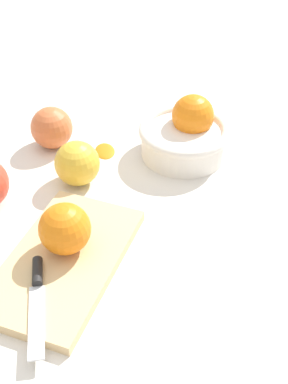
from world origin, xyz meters
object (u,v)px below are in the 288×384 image
(bowl, at_px, (186,134))
(apple_front_left_2, at_px, (52,128))
(knife, at_px, (37,292))
(orange_on_board, at_px, (62,228))
(cutting_board, at_px, (64,261))
(apple_front_left, at_px, (77,163))

(bowl, relative_size, apple_front_left_2, 2.14)
(knife, relative_size, apple_front_left_2, 1.99)
(orange_on_board, bearing_deg, apple_front_left_2, -158.78)
(cutting_board, bearing_deg, bowl, 156.23)
(cutting_board, height_order, knife, knife)
(orange_on_board, xyz_separation_m, apple_front_left_2, (-0.27, -0.10, -0.02))
(knife, distance_m, apple_front_left, 0.26)
(orange_on_board, height_order, knife, orange_on_board)
(apple_front_left_2, bearing_deg, cutting_board, 20.81)
(bowl, xyz_separation_m, knife, (0.37, -0.15, -0.02))
(apple_front_left, height_order, apple_front_left_2, same)
(cutting_board, xyz_separation_m, apple_front_left_2, (-0.29, -0.11, 0.03))
(orange_on_board, distance_m, knife, 0.09)
(orange_on_board, height_order, apple_front_left_2, orange_on_board)
(apple_front_left_2, bearing_deg, knife, 14.95)
(orange_on_board, distance_m, apple_front_left, 0.17)
(knife, height_order, apple_front_left_2, apple_front_left_2)
(orange_on_board, relative_size, apple_front_left_2, 0.96)
(apple_front_left_2, bearing_deg, apple_front_left, 38.17)
(cutting_board, xyz_separation_m, apple_front_left, (-0.19, -0.03, 0.03))
(cutting_board, height_order, apple_front_left, apple_front_left)
(cutting_board, relative_size, apple_front_left_2, 3.38)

